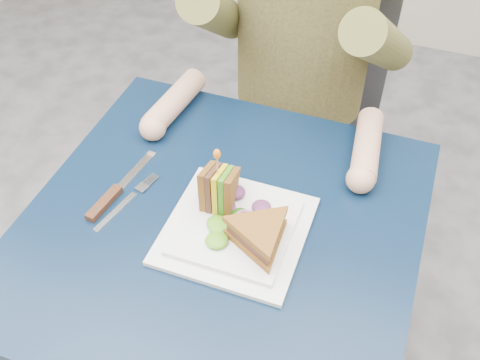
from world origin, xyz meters
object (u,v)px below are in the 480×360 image
at_px(sandwich_flat, 260,235).
at_px(sandwich_upright, 218,190).
at_px(chair, 305,100).
at_px(fork, 125,203).
at_px(diner, 305,1).
at_px(knife, 110,197).
at_px(table, 221,248).
at_px(plate, 236,229).

distance_m(sandwich_flat, sandwich_upright, 0.13).
bearing_deg(chair, sandwich_flat, -82.63).
xyz_separation_m(sandwich_upright, fork, (-0.18, -0.05, -0.05)).
distance_m(diner, knife, 0.64).
height_order(chair, diner, diner).
bearing_deg(table, sandwich_flat, -21.54).
relative_size(plate, sandwich_upright, 1.79).
xyz_separation_m(chair, sandwich_flat, (0.09, -0.71, 0.23)).
xyz_separation_m(chair, diner, (-0.00, -0.11, 0.37)).
height_order(table, fork, fork).
bearing_deg(fork, sandwich_upright, 16.44).
height_order(plate, sandwich_upright, sandwich_upright).
xyz_separation_m(diner, plate, (0.04, -0.57, -0.18)).
bearing_deg(diner, plate, -86.34).
relative_size(plate, knife, 1.17).
bearing_deg(plate, fork, -178.01).
relative_size(chair, knife, 4.19).
bearing_deg(plate, knife, -178.76).
bearing_deg(plate, sandwich_upright, 139.13).
bearing_deg(plate, diner, 93.66).
height_order(table, plate, plate).
height_order(diner, sandwich_flat, diner).
height_order(diner, plate, diner).
bearing_deg(sandwich_upright, chair, 88.60).
bearing_deg(diner, sandwich_flat, -81.25).
distance_m(table, knife, 0.25).
xyz_separation_m(diner, sandwich_upright, (-0.02, -0.52, -0.13)).
relative_size(diner, plate, 2.87).
bearing_deg(knife, sandwich_flat, -3.43).
bearing_deg(diner, sandwich_upright, -91.70).
distance_m(table, chair, 0.68).
distance_m(fork, knife, 0.03).
distance_m(plate, sandwich_flat, 0.07).
bearing_deg(knife, fork, -3.82).
relative_size(table, sandwich_upright, 5.16).
bearing_deg(knife, sandwich_upright, 13.36).
relative_size(table, chair, 0.81).
xyz_separation_m(table, sandwich_upright, (-0.02, 0.03, 0.13)).
height_order(diner, fork, diner).
xyz_separation_m(plate, knife, (-0.27, -0.01, -0.00)).
height_order(diner, sandwich_upright, diner).
bearing_deg(sandwich_flat, knife, 176.57).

